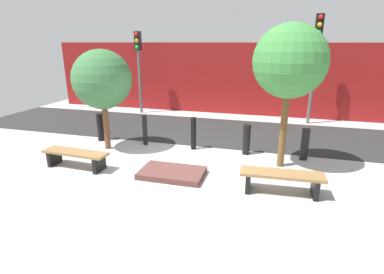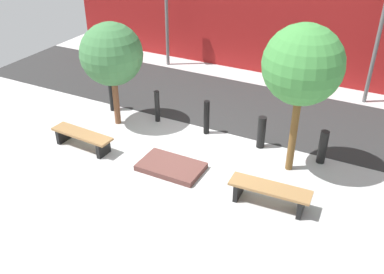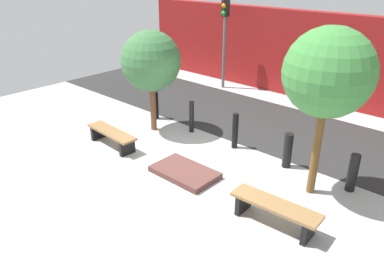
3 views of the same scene
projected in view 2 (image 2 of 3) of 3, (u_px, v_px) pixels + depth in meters
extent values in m
plane|color=#ACACAC|center=(181.00, 159.00, 10.71)|extent=(18.00, 18.00, 0.00)
cube|color=#292929|center=(234.00, 104.00, 13.39)|extent=(18.00, 3.55, 0.01)
cube|color=maroon|center=(271.00, 30.00, 15.03)|extent=(16.20, 0.50, 3.07)
cube|color=black|center=(63.00, 135.00, 11.38)|extent=(0.12, 0.45, 0.39)
cube|color=black|center=(103.00, 148.00, 10.78)|extent=(0.12, 0.45, 0.39)
cube|color=olive|center=(82.00, 134.00, 10.97)|extent=(1.76, 0.53, 0.06)
cube|color=black|center=(239.00, 189.00, 9.33)|extent=(0.12, 0.48, 0.41)
cube|color=black|center=(301.00, 205.00, 8.85)|extent=(0.12, 0.48, 0.41)
cube|color=olive|center=(270.00, 188.00, 8.97)|extent=(1.75, 0.56, 0.06)
cube|color=brown|center=(171.00, 167.00, 10.31)|extent=(1.54, 0.94, 0.14)
cylinder|color=brown|center=(116.00, 98.00, 11.94)|extent=(0.17, 0.17, 1.61)
sphere|color=#3B703F|center=(111.00, 54.00, 11.30)|extent=(1.69, 1.69, 1.69)
cylinder|color=brown|center=(294.00, 129.00, 9.81)|extent=(0.17, 0.17, 2.17)
sphere|color=#3F873E|center=(303.00, 65.00, 9.02)|extent=(1.75, 1.75, 1.75)
cylinder|color=black|center=(113.00, 96.00, 12.86)|extent=(0.22, 0.22, 0.89)
cylinder|color=black|center=(157.00, 106.00, 12.22)|extent=(0.14, 0.14, 0.94)
cylinder|color=black|center=(207.00, 117.00, 11.60)|extent=(0.16, 0.16, 0.98)
cylinder|color=black|center=(261.00, 132.00, 11.00)|extent=(0.21, 0.21, 0.87)
cylinder|color=black|center=(323.00, 147.00, 10.39)|extent=(0.21, 0.21, 0.87)
cylinder|color=slate|center=(167.00, 18.00, 15.50)|extent=(0.12, 0.12, 3.52)
cylinder|color=#606060|center=(378.00, 39.00, 12.53)|extent=(0.12, 0.12, 4.06)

